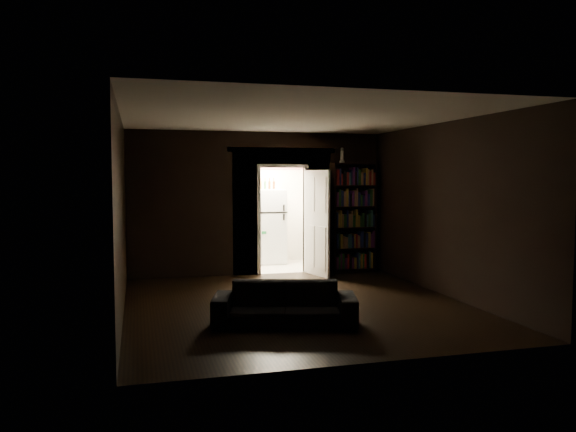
{
  "coord_description": "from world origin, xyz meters",
  "views": [
    {
      "loc": [
        -2.29,
        -8.01,
        1.92
      ],
      "look_at": [
        0.11,
        0.9,
        1.28
      ],
      "focal_mm": 35.0,
      "sensor_mm": 36.0,
      "label": 1
    }
  ],
  "objects": [
    {
      "name": "bottles",
      "position": [
        0.4,
        4.12,
        1.77
      ],
      "size": [
        0.6,
        0.31,
        0.25
      ],
      "primitive_type": "cube",
      "rotation": [
        0.0,
        0.0,
        -0.4
      ],
      "color": "black",
      "rests_on": "refrigerator"
    },
    {
      "name": "bookshelf",
      "position": [
        1.92,
        2.55,
        1.1
      ],
      "size": [
        0.95,
        0.53,
        2.2
      ],
      "primitive_type": "cube",
      "rotation": [
        0.0,
        0.0,
        0.25
      ],
      "color": "black",
      "rests_on": "ground"
    },
    {
      "name": "ground",
      "position": [
        0.0,
        0.0,
        0.0
      ],
      "size": [
        5.5,
        5.5,
        0.0
      ],
      "primitive_type": "plane",
      "color": "black",
      "rests_on": "ground"
    },
    {
      "name": "sofa",
      "position": [
        -0.45,
        -1.03,
        0.36
      ],
      "size": [
        2.0,
        1.26,
        0.71
      ],
      "primitive_type": "imported",
      "rotation": [
        0.0,
        0.0,
        -0.27
      ],
      "color": "black",
      "rests_on": "ground"
    },
    {
      "name": "figurine",
      "position": [
        1.67,
        2.53,
        2.35
      ],
      "size": [
        0.11,
        0.11,
        0.3
      ],
      "primitive_type": "cube",
      "rotation": [
        0.0,
        0.0,
        0.04
      ],
      "color": "silver",
      "rests_on": "bookshelf"
    },
    {
      "name": "door",
      "position": [
        1.08,
        2.32,
        1.02
      ],
      "size": [
        0.26,
        0.84,
        2.05
      ],
      "primitive_type": "cube",
      "rotation": [
        0.0,
        0.0,
        1.82
      ],
      "color": "white",
      "rests_on": "ground"
    },
    {
      "name": "refrigerator",
      "position": [
        0.5,
        4.11,
        0.82
      ],
      "size": [
        0.78,
        0.72,
        1.65
      ],
      "primitive_type": "cube",
      "rotation": [
        0.0,
        0.0,
        -0.06
      ],
      "color": "white",
      "rests_on": "ground"
    },
    {
      "name": "kitchen_alcove",
      "position": [
        0.5,
        3.87,
        1.21
      ],
      "size": [
        2.2,
        1.8,
        2.6
      ],
      "color": "beige",
      "rests_on": "ground"
    },
    {
      "name": "room_walls",
      "position": [
        -0.01,
        1.07,
        1.68
      ],
      "size": [
        5.02,
        5.61,
        2.84
      ],
      "color": "black",
      "rests_on": "ground"
    }
  ]
}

